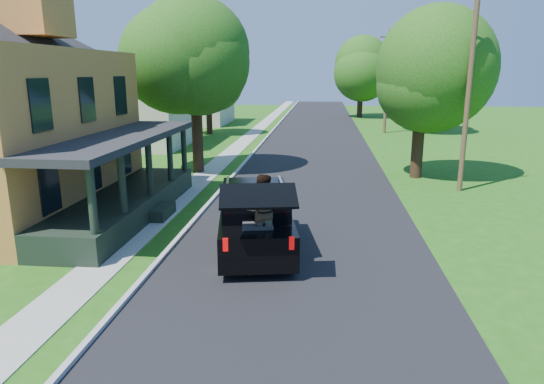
# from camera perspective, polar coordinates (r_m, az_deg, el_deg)

# --- Properties ---
(ground) EXTENTS (140.00, 140.00, 0.00)m
(ground) POSITION_cam_1_polar(r_m,az_deg,el_deg) (12.37, 2.69, -11.87)
(ground) COLOR #215410
(ground) RESTS_ON ground
(street) EXTENTS (8.00, 120.00, 0.02)m
(street) POSITION_cam_1_polar(r_m,az_deg,el_deg) (31.59, 4.83, 4.11)
(street) COLOR black
(street) RESTS_ON ground
(curb) EXTENTS (0.15, 120.00, 0.12)m
(curb) POSITION_cam_1_polar(r_m,az_deg,el_deg) (31.92, -2.47, 4.25)
(curb) COLOR #A8A8A3
(curb) RESTS_ON ground
(sidewalk) EXTENTS (1.30, 120.00, 0.03)m
(sidewalk) POSITION_cam_1_polar(r_m,az_deg,el_deg) (32.18, -5.21, 4.28)
(sidewalk) COLOR gray
(sidewalk) RESTS_ON ground
(front_walk) EXTENTS (6.50, 1.20, 0.03)m
(front_walk) POSITION_cam_1_polar(r_m,az_deg,el_deg) (20.59, -23.65, -2.40)
(front_walk) COLOR gray
(front_walk) RESTS_ON ground
(neighbor_house_mid) EXTENTS (12.78, 12.78, 8.30)m
(neighbor_house_mid) POSITION_cam_1_polar(r_m,az_deg,el_deg) (37.86, -16.21, 11.63)
(neighbor_house_mid) COLOR #B8B6A3
(neighbor_house_mid) RESTS_ON ground
(neighbor_house_far) EXTENTS (12.78, 12.78, 8.30)m
(neighbor_house_far) POSITION_cam_1_polar(r_m,az_deg,el_deg) (53.04, -9.66, 12.50)
(neighbor_house_far) COLOR #B8B6A3
(neighbor_house_far) RESTS_ON ground
(black_suv) EXTENTS (2.96, 5.79, 2.58)m
(black_suv) POSITION_cam_1_polar(r_m,az_deg,el_deg) (14.91, -1.97, -3.21)
(black_suv) COLOR black
(black_suv) RESTS_ON ground
(skateboarder) EXTENTS (1.01, 0.80, 2.03)m
(skateboarder) POSITION_cam_1_polar(r_m,az_deg,el_deg) (13.24, -1.17, -2.18)
(skateboarder) COLOR black
(skateboarder) RESTS_ON ground
(skateboard) EXTENTS (0.45, 0.58, 0.55)m
(skateboard) POSITION_cam_1_polar(r_m,az_deg,el_deg) (13.26, -2.27, -8.40)
(skateboard) COLOR #A5160E
(skateboard) RESTS_ON ground
(tree_left_mid) EXTENTS (6.80, 6.57, 9.67)m
(tree_left_mid) POSITION_cam_1_polar(r_m,az_deg,el_deg) (26.66, -9.20, 15.83)
(tree_left_mid) COLOR black
(tree_left_mid) RESTS_ON ground
(tree_left_far) EXTENTS (4.87, 4.75, 7.31)m
(tree_left_far) POSITION_cam_1_polar(r_m,az_deg,el_deg) (43.55, -7.57, 13.07)
(tree_left_far) COLOR black
(tree_left_far) RESTS_ON ground
(tree_right_near) EXTENTS (7.56, 7.24, 8.49)m
(tree_right_near) POSITION_cam_1_polar(r_m,az_deg,el_deg) (26.02, 17.22, 13.44)
(tree_right_near) COLOR black
(tree_right_near) RESTS_ON ground
(tree_right_mid) EXTENTS (7.56, 7.72, 9.51)m
(tree_right_mid) POSITION_cam_1_polar(r_m,az_deg,el_deg) (46.41, 17.04, 14.51)
(tree_right_mid) COLOR black
(tree_right_mid) RESTS_ON ground
(tree_right_far) EXTENTS (6.62, 6.55, 9.60)m
(tree_right_far) POSITION_cam_1_polar(r_m,az_deg,el_deg) (60.63, 10.45, 14.47)
(tree_right_far) COLOR black
(tree_right_far) RESTS_ON ground
(utility_pole_near) EXTENTS (1.38, 0.59, 9.23)m
(utility_pole_near) POSITION_cam_1_polar(r_m,az_deg,el_deg) (23.61, 22.19, 11.40)
(utility_pole_near) COLOR #4E3B24
(utility_pole_near) RESTS_ON ground
(utility_pole_far) EXTENTS (1.65, 0.43, 8.92)m
(utility_pole_far) POSITION_cam_1_polar(r_m,az_deg,el_deg) (45.03, 13.37, 12.62)
(utility_pole_far) COLOR #4E3B24
(utility_pole_far) RESTS_ON ground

